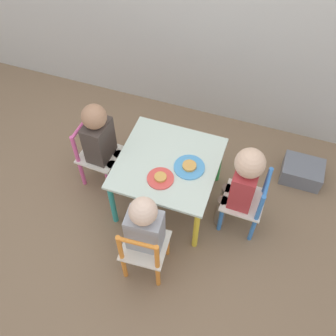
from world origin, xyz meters
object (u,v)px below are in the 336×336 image
object	(u,v)px
chair_blue	(247,202)
plate_front	(160,178)
plate_right	(189,167)
storage_bin	(302,172)
child_left	(101,140)
kids_table	(168,167)
chair_orange	(144,250)
child_front	(146,227)
chair_pink	(97,155)
child_right	(242,182)

from	to	relation	value
chair_blue	plate_front	world-z (taller)	chair_blue
plate_right	storage_bin	bearing A→B (deg)	34.62
chair_blue	child_left	size ratio (longest dim) A/B	0.71
chair_blue	child_left	xyz separation A→B (m)	(-1.01, 0.04, 0.18)
kids_table	plate_front	size ratio (longest dim) A/B	3.80
plate_front	storage_bin	bearing A→B (deg)	36.52
chair_orange	child_front	distance (m)	0.18
kids_table	chair_blue	bearing A→B (deg)	-1.34
child_front	child_left	bearing A→B (deg)	-48.46
chair_orange	chair_pink	xyz separation A→B (m)	(-0.57, 0.56, 0.00)
plate_front	plate_right	distance (m)	0.20
chair_orange	child_right	bearing A→B (deg)	-133.93
plate_right	kids_table	bearing A→B (deg)	180.00
chair_blue	storage_bin	world-z (taller)	chair_blue
kids_table	plate_right	distance (m)	0.15
chair_pink	storage_bin	world-z (taller)	chair_pink
chair_pink	child_left	bearing A→B (deg)	-90.00
kids_table	chair_blue	size ratio (longest dim) A/B	1.24
chair_blue	child_right	xyz separation A→B (m)	(-0.06, 0.00, 0.20)
chair_orange	plate_right	xyz separation A→B (m)	(0.10, 0.53, 0.19)
kids_table	child_left	distance (m)	0.48
child_right	plate_right	world-z (taller)	child_right
chair_pink	kids_table	bearing A→B (deg)	-90.00
child_left	plate_front	bearing A→B (deg)	-106.17
child_right	kids_table	bearing A→B (deg)	-90.00
kids_table	storage_bin	size ratio (longest dim) A/B	2.19
chair_blue	child_right	size ratio (longest dim) A/B	0.70
chair_blue	child_front	xyz separation A→B (m)	(-0.50, -0.46, 0.16)
child_left	storage_bin	bearing A→B (deg)	-67.38
child_right	child_left	xyz separation A→B (m)	(-0.95, 0.04, -0.01)
child_right	plate_front	xyz separation A→B (m)	(-0.48, -0.13, -0.01)
child_left	plate_right	bearing A→B (deg)	-89.29
plate_right	plate_front	bearing A→B (deg)	-135.00
kids_table	storage_bin	distance (m)	1.04
chair_blue	chair_pink	world-z (taller)	same
chair_orange	storage_bin	bearing A→B (deg)	-132.59
child_right	chair_blue	bearing A→B (deg)	90.00
kids_table	child_right	bearing A→B (deg)	-1.34
chair_orange	plate_front	world-z (taller)	chair_orange
chair_orange	child_right	distance (m)	0.71
chair_blue	child_left	bearing A→B (deg)	-90.83
plate_front	storage_bin	size ratio (longest dim) A/B	0.58
kids_table	child_front	bearing A→B (deg)	-86.07
chair_pink	chair_blue	bearing A→B (deg)	-89.11
chair_blue	child_front	size ratio (longest dim) A/B	0.73
chair_blue	child_right	bearing A→B (deg)	-90.00
kids_table	child_front	size ratio (longest dim) A/B	0.91
child_right	plate_front	size ratio (longest dim) A/B	4.37
chair_orange	child_left	world-z (taller)	child_left
child_front	plate_right	distance (m)	0.49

